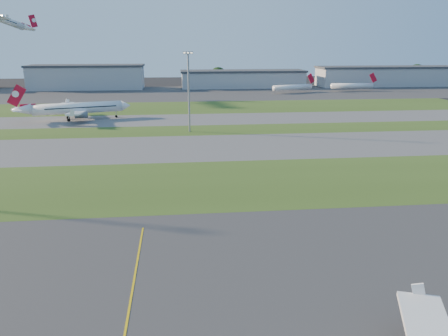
{
  "coord_description": "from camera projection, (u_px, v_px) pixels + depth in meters",
  "views": [
    {
      "loc": [
        10.88,
        -35.08,
        28.37
      ],
      "look_at": [
        18.96,
        38.94,
        7.0
      ],
      "focal_mm": 35.0,
      "sensor_mm": 36.0,
      "label": 1
    }
  ],
  "objects": [
    {
      "name": "grass_strip_a",
      "position": [
        126.0,
        186.0,
        89.9
      ],
      "size": [
        300.0,
        34.0,
        0.01
      ],
      "primitive_type": "cube",
      "color": "#324A18",
      "rests_on": "ground"
    },
    {
      "name": "taxiway_a",
      "position": [
        138.0,
        149.0,
        121.43
      ],
      "size": [
        300.0,
        32.0,
        0.01
      ],
      "primitive_type": "cube",
      "color": "#515154",
      "rests_on": "ground"
    },
    {
      "name": "grass_strip_b",
      "position": [
        144.0,
        131.0,
        145.32
      ],
      "size": [
        300.0,
        18.0,
        0.01
      ],
      "primitive_type": "cube",
      "color": "#324A18",
      "rests_on": "ground"
    },
    {
      "name": "taxiway_b",
      "position": [
        148.0,
        120.0,
        166.34
      ],
      "size": [
        300.0,
        26.0,
        0.01
      ],
      "primitive_type": "cube",
      "color": "#515154",
      "rests_on": "ground"
    },
    {
      "name": "grass_strip_c",
      "position": [
        152.0,
        108.0,
        197.87
      ],
      "size": [
        300.0,
        40.0,
        0.01
      ],
      "primitive_type": "cube",
      "color": "#324A18",
      "rests_on": "ground"
    },
    {
      "name": "apron_far",
      "position": [
        157.0,
        93.0,
        255.2
      ],
      "size": [
        400.0,
        80.0,
        0.01
      ],
      "primitive_type": "cube",
      "color": "#333335",
      "rests_on": "ground"
    },
    {
      "name": "airliner_taxiing",
      "position": [
        77.0,
        108.0,
        165.97
      ],
      "size": [
        39.54,
        33.21,
        12.63
      ],
      "rotation": [
        0.0,
        0.0,
        3.41
      ],
      "color": "white",
      "rests_on": "ground"
    },
    {
      "name": "mini_jet_near",
      "position": [
        293.0,
        87.0,
        257.24
      ],
      "size": [
        27.59,
        11.51,
        9.48
      ],
      "rotation": [
        0.0,
        0.0,
        0.33
      ],
      "color": "white",
      "rests_on": "ground"
    },
    {
      "name": "mini_jet_far",
      "position": [
        352.0,
        86.0,
        266.48
      ],
      "size": [
        28.62,
        3.68,
        9.48
      ],
      "rotation": [
        0.0,
        0.0,
        -0.02
      ],
      "color": "white",
      "rests_on": "ground"
    },
    {
      "name": "light_mast_centre",
      "position": [
        189.0,
        87.0,
        140.89
      ],
      "size": [
        3.2,
        0.7,
        25.8
      ],
      "color": "gray",
      "rests_on": "ground"
    },
    {
      "name": "hangar_west",
      "position": [
        87.0,
        77.0,
        277.07
      ],
      "size": [
        71.4,
        23.0,
        15.2
      ],
      "color": "#95989D",
      "rests_on": "ground"
    },
    {
      "name": "hangar_east",
      "position": [
        243.0,
        79.0,
        288.05
      ],
      "size": [
        81.6,
        23.0,
        11.2
      ],
      "color": "#95989D",
      "rests_on": "ground"
    },
    {
      "name": "hangar_far_east",
      "position": [
        387.0,
        76.0,
        298.21
      ],
      "size": [
        96.9,
        23.0,
        13.2
      ],
      "color": "#95989D",
      "rests_on": "ground"
    },
    {
      "name": "tree_mid_west",
      "position": [
        129.0,
        78.0,
        290.69
      ],
      "size": [
        9.9,
        9.9,
        10.8
      ],
      "color": "black",
      "rests_on": "ground"
    },
    {
      "name": "tree_mid_east",
      "position": [
        218.0,
        76.0,
        299.54
      ],
      "size": [
        11.55,
        11.55,
        12.6
      ],
      "color": "black",
      "rests_on": "ground"
    },
    {
      "name": "tree_east",
      "position": [
        325.0,
        76.0,
        305.63
      ],
      "size": [
        10.45,
        10.45,
        11.4
      ],
      "color": "black",
      "rests_on": "ground"
    },
    {
      "name": "tree_far_east",
      "position": [
        417.0,
        73.0,
        316.4
      ],
      "size": [
        12.65,
        12.65,
        13.8
      ],
      "color": "black",
      "rests_on": "ground"
    }
  ]
}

